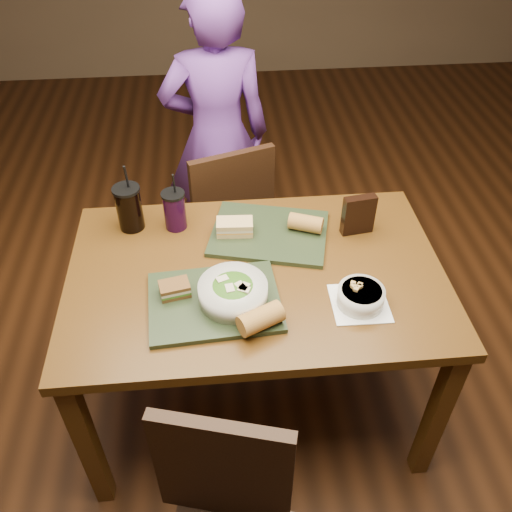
# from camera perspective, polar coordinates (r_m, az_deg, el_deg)

# --- Properties ---
(ground) EXTENTS (6.00, 6.00, 0.00)m
(ground) POSITION_cam_1_polar(r_m,az_deg,el_deg) (2.45, 0.00, -14.57)
(ground) COLOR #381C0B
(ground) RESTS_ON ground
(dining_table) EXTENTS (1.30, 0.85, 0.75)m
(dining_table) POSITION_cam_1_polar(r_m,az_deg,el_deg) (1.93, 0.00, -3.57)
(dining_table) COLOR #4F300F
(dining_table) RESTS_ON ground
(chair_far) EXTENTS (0.48, 0.49, 0.87)m
(chair_far) POSITION_cam_1_polar(r_m,az_deg,el_deg) (2.55, -2.43, 4.24)
(chair_far) COLOR black
(chair_far) RESTS_ON ground
(diner) EXTENTS (0.55, 0.39, 1.44)m
(diner) POSITION_cam_1_polar(r_m,az_deg,el_deg) (2.70, -4.13, 12.34)
(diner) COLOR #683491
(diner) RESTS_ON ground
(tray_near) EXTENTS (0.44, 0.35, 0.02)m
(tray_near) POSITION_cam_1_polar(r_m,az_deg,el_deg) (1.76, -4.40, -4.84)
(tray_near) COLOR #222D19
(tray_near) RESTS_ON dining_table
(tray_far) EXTENTS (0.49, 0.41, 0.02)m
(tray_far) POSITION_cam_1_polar(r_m,az_deg,el_deg) (2.02, 1.40, 2.41)
(tray_far) COLOR #222D19
(tray_far) RESTS_ON dining_table
(salad_bowl) EXTENTS (0.22, 0.22, 0.07)m
(salad_bowl) POSITION_cam_1_polar(r_m,az_deg,el_deg) (1.72, -2.44, -3.73)
(salad_bowl) COLOR silver
(salad_bowl) RESTS_ON tray_near
(soup_bowl) EXTENTS (0.19, 0.19, 0.07)m
(soup_bowl) POSITION_cam_1_polar(r_m,az_deg,el_deg) (1.77, 10.97, -4.19)
(soup_bowl) COLOR white
(soup_bowl) RESTS_ON dining_table
(sandwich_near) EXTENTS (0.11, 0.08, 0.05)m
(sandwich_near) POSITION_cam_1_polar(r_m,az_deg,el_deg) (1.77, -8.56, -3.44)
(sandwich_near) COLOR #593819
(sandwich_near) RESTS_ON tray_near
(sandwich_far) EXTENTS (0.14, 0.08, 0.05)m
(sandwich_far) POSITION_cam_1_polar(r_m,az_deg,el_deg) (1.99, -2.25, 3.08)
(sandwich_far) COLOR tan
(sandwich_far) RESTS_ON tray_far
(baguette_near) EXTENTS (0.15, 0.12, 0.07)m
(baguette_near) POSITION_cam_1_polar(r_m,az_deg,el_deg) (1.65, 0.50, -6.61)
(baguette_near) COLOR #AD7533
(baguette_near) RESTS_ON tray_near
(baguette_far) EXTENTS (0.14, 0.10, 0.06)m
(baguette_far) POSITION_cam_1_polar(r_m,az_deg,el_deg) (2.01, 5.25, 3.47)
(baguette_far) COLOR #AD7533
(baguette_far) RESTS_ON tray_far
(cup_cola) EXTENTS (0.10, 0.10, 0.27)m
(cup_cola) POSITION_cam_1_polar(r_m,az_deg,el_deg) (2.06, -13.21, 4.99)
(cup_cola) COLOR black
(cup_cola) RESTS_ON dining_table
(cup_berry) EXTENTS (0.09, 0.09, 0.24)m
(cup_berry) POSITION_cam_1_polar(r_m,az_deg,el_deg) (2.04, -8.57, 4.82)
(cup_berry) COLOR black
(cup_berry) RESTS_ON dining_table
(chip_bag) EXTENTS (0.12, 0.05, 0.16)m
(chip_bag) POSITION_cam_1_polar(r_m,az_deg,el_deg) (2.02, 10.72, 4.28)
(chip_bag) COLOR black
(chip_bag) RESTS_ON dining_table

